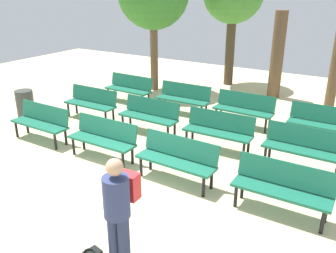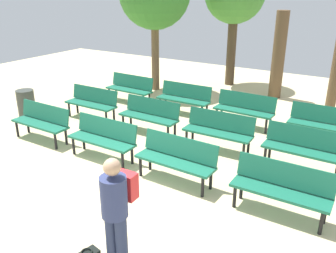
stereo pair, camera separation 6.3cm
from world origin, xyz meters
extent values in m
plane|color=beige|center=(0.00, 0.00, 0.00)|extent=(24.00, 24.00, 0.00)
cube|color=#19664C|center=(-2.89, 1.48, 0.43)|extent=(1.60, 0.45, 0.05)
cube|color=#19664C|center=(-2.88, 1.68, 0.68)|extent=(1.60, 0.14, 0.40)
cylinder|color=black|center=(-3.59, 1.32, 0.20)|extent=(0.06, 0.06, 0.40)
cylinder|color=black|center=(-2.19, 1.31, 0.20)|extent=(0.06, 0.06, 0.40)
cylinder|color=black|center=(-3.58, 1.64, 0.20)|extent=(0.06, 0.06, 0.40)
cylinder|color=black|center=(-2.18, 1.63, 0.20)|extent=(0.06, 0.06, 0.40)
cube|color=#19664C|center=(-0.94, 1.50, 0.43)|extent=(1.60, 0.44, 0.05)
cube|color=#19664C|center=(-0.94, 1.70, 0.68)|extent=(1.60, 0.13, 0.40)
cylinder|color=black|center=(-1.64, 1.34, 0.20)|extent=(0.06, 0.06, 0.40)
cylinder|color=black|center=(-0.24, 1.34, 0.20)|extent=(0.06, 0.06, 0.40)
cylinder|color=black|center=(-1.64, 1.66, 0.20)|extent=(0.06, 0.06, 0.40)
cylinder|color=black|center=(-0.24, 1.66, 0.20)|extent=(0.06, 0.06, 0.40)
cube|color=#19664C|center=(0.93, 1.48, 0.43)|extent=(1.61, 0.48, 0.05)
cube|color=#19664C|center=(0.93, 1.68, 0.68)|extent=(1.60, 0.16, 0.40)
cylinder|color=black|center=(0.22, 1.33, 0.20)|extent=(0.06, 0.06, 0.40)
cylinder|color=black|center=(1.62, 1.30, 0.20)|extent=(0.06, 0.06, 0.40)
cylinder|color=black|center=(0.23, 1.65, 0.20)|extent=(0.06, 0.06, 0.40)
cylinder|color=black|center=(1.63, 1.62, 0.20)|extent=(0.06, 0.06, 0.40)
cube|color=#19664C|center=(2.93, 1.46, 0.43)|extent=(1.60, 0.45, 0.05)
cube|color=#19664C|center=(2.93, 1.66, 0.68)|extent=(1.60, 0.13, 0.40)
cylinder|color=black|center=(2.23, 1.30, 0.20)|extent=(0.06, 0.06, 0.40)
cylinder|color=black|center=(3.63, 1.31, 0.20)|extent=(0.06, 0.06, 0.40)
cylinder|color=black|center=(2.23, 1.62, 0.20)|extent=(0.06, 0.06, 0.40)
cylinder|color=black|center=(3.63, 1.63, 0.20)|extent=(0.06, 0.06, 0.40)
cube|color=#19664C|center=(-2.91, 3.26, 0.43)|extent=(1.60, 0.45, 0.05)
cube|color=#19664C|center=(-2.91, 3.46, 0.68)|extent=(1.60, 0.13, 0.40)
cylinder|color=black|center=(-3.61, 3.10, 0.20)|extent=(0.06, 0.06, 0.40)
cylinder|color=black|center=(-2.21, 3.11, 0.20)|extent=(0.06, 0.06, 0.40)
cylinder|color=black|center=(-3.61, 3.42, 0.20)|extent=(0.06, 0.06, 0.40)
cylinder|color=black|center=(-2.21, 3.43, 0.20)|extent=(0.06, 0.06, 0.40)
cube|color=#19664C|center=(-0.92, 3.25, 0.43)|extent=(1.61, 0.46, 0.05)
cube|color=#19664C|center=(-0.92, 3.45, 0.68)|extent=(1.60, 0.14, 0.40)
cylinder|color=black|center=(-1.62, 3.10, 0.20)|extent=(0.06, 0.06, 0.40)
cylinder|color=black|center=(-0.22, 3.08, 0.20)|extent=(0.06, 0.06, 0.40)
cylinder|color=black|center=(-1.62, 3.42, 0.20)|extent=(0.06, 0.06, 0.40)
cylinder|color=black|center=(-0.22, 3.40, 0.20)|extent=(0.06, 0.06, 0.40)
cube|color=#19664C|center=(1.01, 3.23, 0.43)|extent=(1.61, 0.48, 0.05)
cube|color=#19664C|center=(1.00, 3.43, 0.68)|extent=(1.60, 0.16, 0.40)
cylinder|color=black|center=(0.31, 3.05, 0.20)|extent=(0.06, 0.06, 0.40)
cylinder|color=black|center=(1.71, 3.09, 0.20)|extent=(0.06, 0.06, 0.40)
cylinder|color=black|center=(0.30, 3.37, 0.20)|extent=(0.06, 0.06, 0.40)
cylinder|color=black|center=(1.70, 3.40, 0.20)|extent=(0.06, 0.06, 0.40)
cube|color=#19664C|center=(2.88, 3.27, 0.43)|extent=(1.60, 0.45, 0.05)
cube|color=#19664C|center=(2.88, 3.47, 0.68)|extent=(1.60, 0.13, 0.40)
cylinder|color=black|center=(2.18, 3.11, 0.20)|extent=(0.06, 0.06, 0.40)
cylinder|color=black|center=(3.58, 3.10, 0.20)|extent=(0.06, 0.06, 0.40)
cylinder|color=black|center=(2.18, 3.43, 0.20)|extent=(0.06, 0.06, 0.40)
cube|color=#19664C|center=(-2.92, 5.03, 0.43)|extent=(1.61, 0.49, 0.05)
cube|color=#19664C|center=(-2.92, 5.23, 0.68)|extent=(1.60, 0.17, 0.40)
cylinder|color=black|center=(-3.63, 4.89, 0.20)|extent=(0.06, 0.06, 0.40)
cylinder|color=black|center=(-2.23, 4.85, 0.20)|extent=(0.06, 0.06, 0.40)
cylinder|color=black|center=(-3.62, 5.21, 0.20)|extent=(0.06, 0.06, 0.40)
cylinder|color=black|center=(-2.22, 5.17, 0.20)|extent=(0.06, 0.06, 0.40)
cube|color=#19664C|center=(-0.91, 5.01, 0.43)|extent=(1.61, 0.46, 0.05)
cube|color=#19664C|center=(-0.91, 5.21, 0.68)|extent=(1.60, 0.14, 0.40)
cylinder|color=black|center=(-1.61, 4.84, 0.20)|extent=(0.06, 0.06, 0.40)
cylinder|color=black|center=(-0.21, 4.86, 0.20)|extent=(0.06, 0.06, 0.40)
cylinder|color=black|center=(-1.61, 5.16, 0.20)|extent=(0.06, 0.06, 0.40)
cylinder|color=black|center=(-0.21, 5.18, 0.20)|extent=(0.06, 0.06, 0.40)
cube|color=#19664C|center=(0.95, 5.00, 0.43)|extent=(1.61, 0.47, 0.05)
cube|color=#19664C|center=(0.96, 5.20, 0.68)|extent=(1.60, 0.16, 0.40)
cylinder|color=black|center=(0.25, 4.85, 0.20)|extent=(0.06, 0.06, 0.40)
cylinder|color=black|center=(1.65, 4.82, 0.20)|extent=(0.06, 0.06, 0.40)
cylinder|color=black|center=(0.26, 5.17, 0.20)|extent=(0.06, 0.06, 0.40)
cylinder|color=black|center=(1.66, 5.14, 0.20)|extent=(0.06, 0.06, 0.40)
cube|color=#19664C|center=(2.96, 4.95, 0.43)|extent=(1.60, 0.45, 0.05)
cube|color=#19664C|center=(2.96, 5.15, 0.68)|extent=(1.60, 0.13, 0.40)
cylinder|color=black|center=(2.26, 4.79, 0.20)|extent=(0.06, 0.06, 0.40)
cylinder|color=black|center=(2.26, 5.11, 0.20)|extent=(0.06, 0.06, 0.40)
cylinder|color=#4C3A28|center=(-1.10, 8.94, 1.33)|extent=(0.34, 0.34, 2.67)
cylinder|color=brown|center=(2.76, 7.40, 1.34)|extent=(0.29, 0.29, 2.68)
cylinder|color=brown|center=(0.87, 8.18, 1.42)|extent=(0.41, 0.41, 2.83)
cylinder|color=brown|center=(-3.10, 6.84, 1.30)|extent=(0.27, 0.27, 2.59)
cylinder|color=navy|center=(1.54, -0.89, 0.42)|extent=(0.16, 0.16, 0.85)
cylinder|color=navy|center=(1.38, -0.89, 0.42)|extent=(0.16, 0.16, 0.85)
cylinder|color=navy|center=(1.46, -0.89, 1.12)|extent=(0.35, 0.35, 0.55)
sphere|color=tan|center=(1.46, -0.89, 1.54)|extent=(0.22, 0.22, 0.22)
cube|color=red|center=(1.45, -0.63, 1.15)|extent=(0.29, 0.19, 0.36)
torus|color=black|center=(1.12, -1.11, 0.28)|extent=(0.16, 0.16, 0.02)
cylinder|color=#383D38|center=(-4.67, 2.47, 0.39)|extent=(0.49, 0.49, 0.77)
camera|label=1|loc=(4.02, -3.83, 3.58)|focal=38.63mm
camera|label=2|loc=(4.07, -3.80, 3.58)|focal=38.63mm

